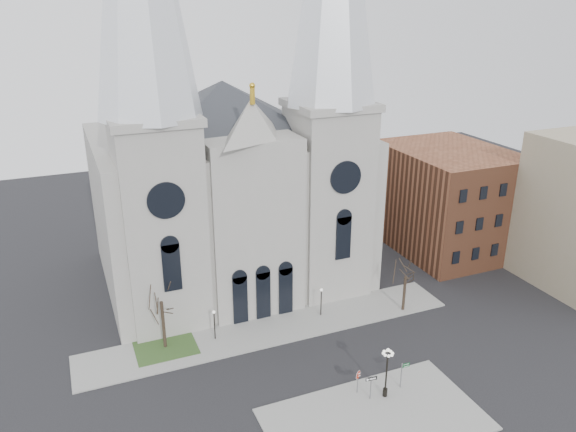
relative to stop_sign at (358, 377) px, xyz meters
name	(u,v)px	position (x,y,z in m)	size (l,w,h in m)	color
ground	(316,393)	(-3.28, 1.52, -1.79)	(160.00, 160.00, 0.00)	black
sidewalk_near	(375,419)	(-0.28, -3.48, -1.72)	(18.00, 10.00, 0.14)	gray
sidewalk_far	(272,329)	(-3.28, 12.52, -1.72)	(40.00, 6.00, 0.14)	gray
grass_patch	(166,347)	(-14.28, 13.52, -1.70)	(6.00, 5.00, 0.18)	#2E4A20
cathedral	(232,134)	(-3.28, 24.38, 16.69)	(33.00, 26.66, 54.00)	#A39F98
bg_building_brick	(446,199)	(26.72, 23.52, 5.21)	(14.00, 18.00, 14.00)	brown
tree_left	(161,299)	(-14.28, 13.52, 3.79)	(3.20, 3.20, 7.50)	#2C2219
tree_right	(406,275)	(11.72, 10.52, 2.68)	(3.20, 3.20, 6.00)	#2C2219
ped_lamp_left	(214,320)	(-9.28, 13.02, 0.54)	(0.32, 0.32, 3.26)	black
ped_lamp_right	(321,297)	(2.72, 13.02, 0.54)	(0.32, 0.32, 3.26)	black
stop_sign	(358,377)	(0.00, 0.00, 0.00)	(0.82, 0.19, 2.29)	slate
globe_lamp	(387,366)	(2.03, -1.33, 1.42)	(1.38, 1.38, 4.89)	black
one_way_sign	(371,383)	(0.64, -1.16, -0.05)	(1.05, 0.17, 2.39)	slate
street_name_sign	(402,373)	(4.02, -0.85, -0.18)	(0.81, 0.10, 2.53)	slate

